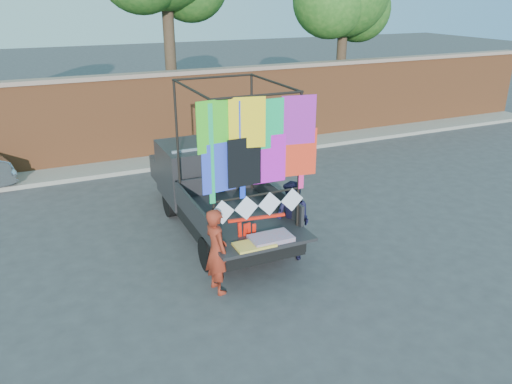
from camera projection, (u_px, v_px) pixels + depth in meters
name	position (u px, v px, depth m)	size (l,w,h in m)	color
ground	(242.00, 257.00, 9.71)	(90.00, 90.00, 0.00)	#38383A
brick_wall	(152.00, 116.00, 15.14)	(30.00, 0.45, 2.61)	#9B532D
curb	(161.00, 162.00, 15.02)	(30.00, 1.20, 0.12)	gray
pickup_truck	(210.00, 185.00, 11.02)	(2.08, 5.22, 3.28)	black
woman	(217.00, 251.00, 8.36)	(0.56, 0.37, 1.53)	maroon
man	(292.00, 221.00, 9.45)	(0.75, 0.58, 1.54)	black
streamer_bundle	(251.00, 230.00, 8.80)	(1.04, 0.19, 0.71)	red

